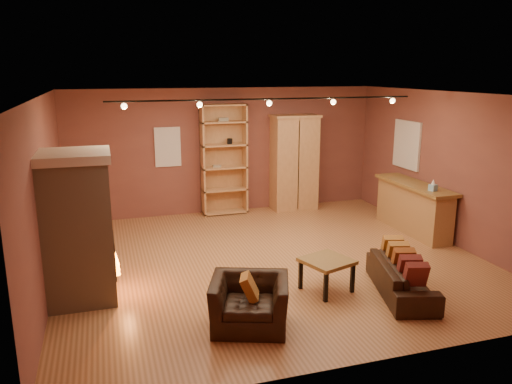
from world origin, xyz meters
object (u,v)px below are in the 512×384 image
object	(u,v)px
bar_counter	(413,207)
fireplace	(79,227)
armoire	(294,162)
bookcase	(223,158)
loveseat	(402,271)
coffee_table	(327,264)
armchair	(250,295)

from	to	relation	value
bar_counter	fireplace	bearing A→B (deg)	-168.85
armoire	bar_counter	distance (m)	2.92
bookcase	armoire	distance (m)	1.66
loveseat	bar_counter	bearing A→B (deg)	-21.13
armoire	fireplace	bearing A→B (deg)	-142.16
bookcase	coffee_table	world-z (taller)	bookcase
bookcase	coffee_table	bearing A→B (deg)	-84.18
loveseat	coffee_table	bearing A→B (deg)	83.06
armoire	coffee_table	world-z (taller)	armoire
armoire	armchair	distance (m)	5.69
bar_counter	armchair	size ratio (longest dim) A/B	1.85
bookcase	coffee_table	distance (m)	4.61
coffee_table	bookcase	bearing A→B (deg)	95.82
bookcase	armchair	size ratio (longest dim) A/B	2.19
fireplace	armchair	size ratio (longest dim) A/B	1.88
fireplace	bar_counter	distance (m)	6.39
armoire	coffee_table	size ratio (longest dim) A/B	2.69
bookcase	armoire	world-z (taller)	bookcase
armoire	loveseat	xyz separation A→B (m)	(-0.19, -4.78, -0.76)
bookcase	armoire	bearing A→B (deg)	-5.19
loveseat	armchair	size ratio (longest dim) A/B	1.52
bookcase	bar_counter	distance (m)	4.19
fireplace	loveseat	size ratio (longest dim) A/B	1.24
armchair	armoire	bearing A→B (deg)	82.81
armoire	armchair	world-z (taller)	armoire
fireplace	bar_counter	world-z (taller)	fireplace
loveseat	coffee_table	xyz separation A→B (m)	(-1.00, 0.42, 0.07)
bar_counter	coffee_table	xyz separation A→B (m)	(-2.83, -2.02, -0.09)
bookcase	bar_counter	xyz separation A→B (m)	(3.29, -2.49, -0.74)
loveseat	bookcase	bearing A→B (deg)	32.28
bar_counter	coffee_table	size ratio (longest dim) A/B	2.55
loveseat	coffee_table	distance (m)	1.09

